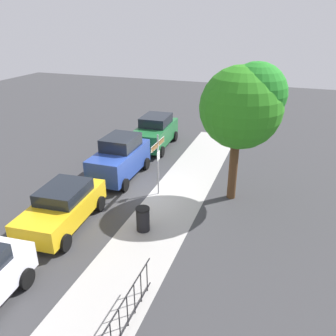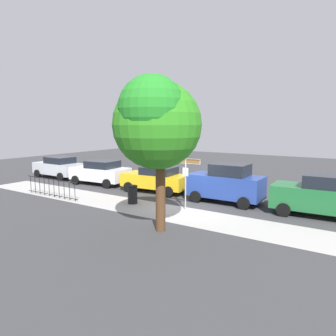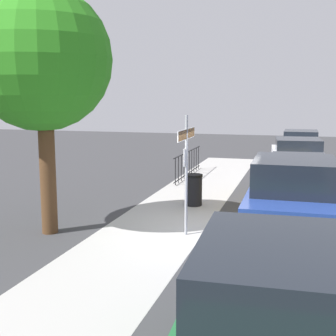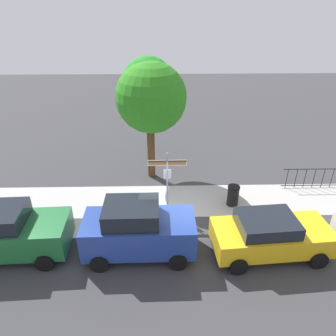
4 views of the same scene
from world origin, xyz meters
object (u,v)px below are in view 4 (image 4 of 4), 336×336
object	(u,v)px
car_green	(5,232)
car_blue	(138,230)
car_yellow	(270,235)
trash_bin	(233,195)
street_sign	(167,173)
shade_tree	(150,94)

from	to	relation	value
car_green	car_blue	xyz separation A→B (m)	(4.81, -0.05, 0.07)
car_yellow	trash_bin	bearing A→B (deg)	97.87
car_yellow	trash_bin	distance (m)	3.21
street_sign	car_yellow	xyz separation A→B (m)	(3.69, -2.62, -1.16)
shade_tree	trash_bin	bearing A→B (deg)	-38.21
street_sign	car_green	distance (m)	6.48
shade_tree	trash_bin	world-z (taller)	shade_tree
car_blue	car_yellow	distance (m)	4.80
trash_bin	car_green	bearing A→B (deg)	-161.71
car_yellow	car_blue	bearing A→B (deg)	174.25
street_sign	car_blue	world-z (taller)	street_sign
street_sign	shade_tree	bearing A→B (deg)	102.12
shade_tree	car_yellow	distance (m)	8.32
car_green	car_blue	size ratio (longest dim) A/B	1.11
street_sign	car_green	size ratio (longest dim) A/B	0.65
car_blue	trash_bin	distance (m)	5.13
trash_bin	car_yellow	bearing A→B (deg)	-77.75
shade_tree	car_blue	distance (m)	6.84
street_sign	trash_bin	size ratio (longest dim) A/B	2.98
street_sign	trash_bin	xyz separation A→B (m)	(3.01, 0.50, -1.50)
shade_tree	car_blue	bearing A→B (deg)	-93.51
car_blue	shade_tree	bearing A→B (deg)	85.94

